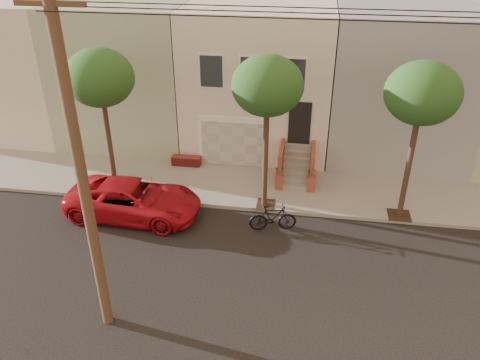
# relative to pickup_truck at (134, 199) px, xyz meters

# --- Properties ---
(ground) EXTENTS (90.00, 90.00, 0.00)m
(ground) POSITION_rel_pickup_truck_xyz_m (4.15, -2.51, -0.75)
(ground) COLOR black
(ground) RESTS_ON ground
(sidewalk) EXTENTS (40.00, 3.70, 0.15)m
(sidewalk) POSITION_rel_pickup_truck_xyz_m (4.15, 2.84, -0.68)
(sidewalk) COLOR gray
(sidewalk) RESTS_ON ground
(house_row) EXTENTS (33.10, 11.70, 7.00)m
(house_row) POSITION_rel_pickup_truck_xyz_m (4.15, 8.67, 2.89)
(house_row) COLOR beige
(house_row) RESTS_ON sidewalk
(tree_left) EXTENTS (2.70, 2.57, 6.30)m
(tree_left) POSITION_rel_pickup_truck_xyz_m (-1.35, 1.39, 4.51)
(tree_left) COLOR #2D2116
(tree_left) RESTS_ON sidewalk
(tree_mid) EXTENTS (2.70, 2.57, 6.30)m
(tree_mid) POSITION_rel_pickup_truck_xyz_m (5.15, 1.39, 4.51)
(tree_mid) COLOR #2D2116
(tree_mid) RESTS_ON sidewalk
(tree_right) EXTENTS (2.70, 2.57, 6.30)m
(tree_right) POSITION_rel_pickup_truck_xyz_m (10.65, 1.39, 4.51)
(tree_right) COLOR #2D2116
(tree_right) RESTS_ON sidewalk
(pickup_truck) EXTENTS (5.50, 2.71, 1.50)m
(pickup_truck) POSITION_rel_pickup_truck_xyz_m (0.00, 0.00, 0.00)
(pickup_truck) COLOR #B6101C
(pickup_truck) RESTS_ON ground
(motorcycle) EXTENTS (1.90, 0.88, 1.10)m
(motorcycle) POSITION_rel_pickup_truck_xyz_m (5.65, -0.19, -0.20)
(motorcycle) COLOR black
(motorcycle) RESTS_ON ground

